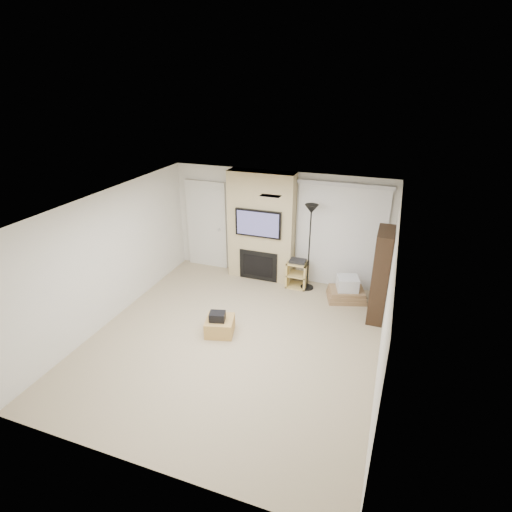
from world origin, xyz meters
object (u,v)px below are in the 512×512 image
(floor_lamp, at_px, (311,224))
(av_stand, at_px, (297,273))
(bookshelf, at_px, (381,275))
(box_stack, at_px, (347,291))
(ottoman, at_px, (220,326))

(floor_lamp, relative_size, av_stand, 2.94)
(bookshelf, bearing_deg, box_stack, 144.49)
(av_stand, xyz_separation_m, bookshelf, (1.77, -0.66, 0.55))
(floor_lamp, height_order, bookshelf, floor_lamp)
(floor_lamp, bearing_deg, box_stack, -12.75)
(ottoman, distance_m, floor_lamp, 2.85)
(ottoman, xyz_separation_m, box_stack, (2.03, 2.02, 0.05))
(bookshelf, bearing_deg, ottoman, -149.42)
(ottoman, xyz_separation_m, bookshelf, (2.66, 1.57, 0.75))
(av_stand, relative_size, box_stack, 0.72)
(av_stand, height_order, bookshelf, bookshelf)
(box_stack, bearing_deg, floor_lamp, 167.25)
(av_stand, bearing_deg, floor_lamp, -0.20)
(ottoman, height_order, av_stand, av_stand)
(av_stand, bearing_deg, ottoman, -111.80)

